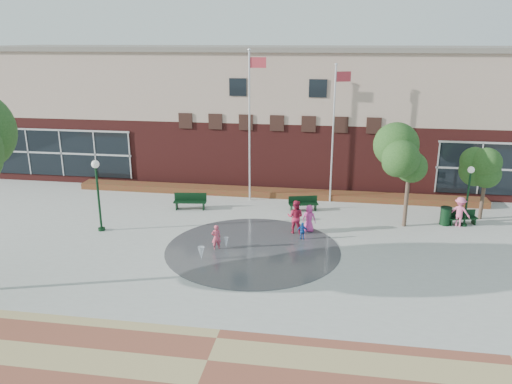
# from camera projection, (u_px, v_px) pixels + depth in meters

# --- Properties ---
(ground) EXTENTS (120.00, 120.00, 0.00)m
(ground) POSITION_uv_depth(u_px,v_px,m) (241.00, 278.00, 21.15)
(ground) COLOR #666056
(ground) RESTS_ON ground
(plaza_concrete) EXTENTS (46.00, 18.00, 0.01)m
(plaza_concrete) POSITION_uv_depth(u_px,v_px,m) (256.00, 242.00, 24.92)
(plaza_concrete) COLOR #A8A8A0
(plaza_concrete) RESTS_ON ground
(splash_pad) EXTENTS (8.40, 8.40, 0.01)m
(splash_pad) POSITION_uv_depth(u_px,v_px,m) (253.00, 250.00, 23.98)
(splash_pad) COLOR #383A3D
(splash_pad) RESTS_ON ground
(library_building) EXTENTS (44.40, 10.40, 9.20)m
(library_building) POSITION_uv_depth(u_px,v_px,m) (285.00, 111.00, 36.27)
(library_building) COLOR #5A1F1D
(library_building) RESTS_ON ground
(flower_bed) EXTENTS (26.00, 1.20, 0.40)m
(flower_bed) POSITION_uv_depth(u_px,v_px,m) (274.00, 196.00, 32.10)
(flower_bed) COLOR maroon
(flower_bed) RESTS_ON ground
(flagpole_left) EXTENTS (1.08, 0.18, 9.19)m
(flagpole_left) POSITION_uv_depth(u_px,v_px,m) (250.00, 119.00, 29.81)
(flagpole_left) COLOR silver
(flagpole_left) RESTS_ON ground
(flagpole_right) EXTENTS (0.97, 0.46, 8.38)m
(flagpole_right) POSITION_uv_depth(u_px,v_px,m) (334.00, 127.00, 29.63)
(flagpole_right) COLOR silver
(flagpole_right) RESTS_ON ground
(lamp_left) EXTENTS (0.40, 0.40, 3.82)m
(lamp_left) POSITION_uv_depth(u_px,v_px,m) (98.00, 188.00, 25.64)
(lamp_left) COLOR black
(lamp_left) RESTS_ON ground
(lamp_right) EXTENTS (0.35, 0.35, 3.33)m
(lamp_right) POSITION_uv_depth(u_px,v_px,m) (468.00, 190.00, 26.36)
(lamp_right) COLOR black
(lamp_right) RESTS_ON ground
(bench_left) EXTENTS (1.97, 0.78, 0.96)m
(bench_left) POSITION_uv_depth(u_px,v_px,m) (190.00, 204.00, 29.54)
(bench_left) COLOR black
(bench_left) RESTS_ON ground
(bench_mid) EXTENTS (1.78, 0.91, 0.86)m
(bench_mid) POSITION_uv_depth(u_px,v_px,m) (303.00, 206.00, 29.29)
(bench_mid) COLOR black
(bench_mid) RESTS_ON ground
(bench_right) EXTENTS (1.67, 0.85, 0.81)m
(bench_right) POSITION_uv_depth(u_px,v_px,m) (462.00, 220.00, 27.10)
(bench_right) COLOR black
(bench_right) RESTS_ON ground
(trash_can) EXTENTS (0.62, 0.62, 1.01)m
(trash_can) POSITION_uv_depth(u_px,v_px,m) (446.00, 216.00, 27.01)
(trash_can) COLOR black
(trash_can) RESTS_ON ground
(tree_mid) EXTENTS (3.11, 3.11, 5.24)m
(tree_mid) POSITION_uv_depth(u_px,v_px,m) (410.00, 157.00, 25.84)
(tree_mid) COLOR #413025
(tree_mid) RESTS_ON ground
(tree_small_right) EXTENTS (2.31, 2.31, 3.96)m
(tree_small_right) POSITION_uv_depth(u_px,v_px,m) (486.00, 169.00, 27.20)
(tree_small_right) COLOR #413025
(tree_small_right) RESTS_ON ground
(water_jet_a) EXTENTS (0.32, 0.32, 0.62)m
(water_jet_a) POSITION_uv_depth(u_px,v_px,m) (202.00, 260.00, 22.83)
(water_jet_a) COLOR white
(water_jet_a) RESTS_ON ground
(water_jet_b) EXTENTS (0.22, 0.22, 0.50)m
(water_jet_b) POSITION_uv_depth(u_px,v_px,m) (226.00, 248.00, 24.18)
(water_jet_b) COLOR white
(water_jet_b) RESTS_ON ground
(child_splash) EXTENTS (0.55, 0.48, 1.26)m
(child_splash) POSITION_uv_depth(u_px,v_px,m) (216.00, 237.00, 23.80)
(child_splash) COLOR #D1475E
(child_splash) RESTS_ON ground
(adult_red) EXTENTS (0.96, 0.80, 1.79)m
(adult_red) POSITION_uv_depth(u_px,v_px,m) (295.00, 217.00, 25.76)
(adult_red) COLOR #B11F3F
(adult_red) RESTS_ON ground
(adult_pink) EXTENTS (0.79, 0.59, 1.46)m
(adult_pink) POSITION_uv_depth(u_px,v_px,m) (309.00, 219.00, 26.00)
(adult_pink) COLOR #D23C93
(adult_pink) RESTS_ON ground
(child_blue) EXTENTS (0.56, 0.26, 0.93)m
(child_blue) POSITION_uv_depth(u_px,v_px,m) (302.00, 231.00, 25.01)
(child_blue) COLOR #174EAC
(child_blue) RESTS_ON ground
(person_bench) EXTENTS (1.20, 0.93, 1.64)m
(person_bench) POSITION_uv_depth(u_px,v_px,m) (460.00, 212.00, 26.74)
(person_bench) COLOR pink
(person_bench) RESTS_ON ground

